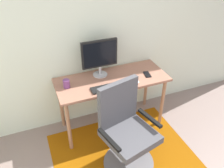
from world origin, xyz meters
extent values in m
cube|color=silver|center=(0.00, 2.20, 1.30)|extent=(6.00, 0.10, 2.60)
cube|color=#894605|center=(0.19, 1.25, 0.00)|extent=(1.61, 1.39, 0.01)
cube|color=#9E6A53|center=(0.27, 1.85, 0.72)|extent=(1.37, 0.56, 0.03)
cylinder|color=#A17152|center=(-0.36, 1.63, 0.35)|extent=(0.04, 0.04, 0.70)
cylinder|color=#A17152|center=(0.89, 1.63, 0.35)|extent=(0.04, 0.04, 0.70)
cylinder|color=#A17152|center=(-0.36, 2.07, 0.35)|extent=(0.04, 0.04, 0.70)
cylinder|color=#A17152|center=(0.89, 2.07, 0.35)|extent=(0.04, 0.04, 0.70)
cylinder|color=#B2B2B7|center=(0.16, 1.99, 0.74)|extent=(0.18, 0.18, 0.01)
cylinder|color=#B2B2B7|center=(0.16, 1.99, 0.80)|extent=(0.04, 0.04, 0.11)
cube|color=black|center=(0.16, 1.99, 1.03)|extent=(0.44, 0.04, 0.34)
cube|color=black|center=(0.16, 1.97, 1.03)|extent=(0.40, 0.00, 0.30)
cube|color=black|center=(0.17, 1.68, 0.74)|extent=(0.43, 0.13, 0.02)
ellipsoid|color=white|center=(0.51, 1.67, 0.75)|extent=(0.06, 0.10, 0.03)
cylinder|color=#6C3874|center=(-0.28, 1.87, 0.78)|extent=(0.08, 0.08, 0.10)
cube|color=black|center=(0.71, 1.77, 0.74)|extent=(0.09, 0.15, 0.01)
cylinder|color=slate|center=(0.19, 1.15, 0.03)|extent=(0.57, 0.57, 0.05)
cylinder|color=slate|center=(0.19, 1.15, 0.23)|extent=(0.06, 0.06, 0.37)
cube|color=#4C4C51|center=(0.19, 1.15, 0.46)|extent=(0.59, 0.59, 0.08)
cube|color=#4C4C51|center=(0.14, 1.36, 0.75)|extent=(0.47, 0.17, 0.51)
cube|color=black|center=(-0.07, 1.08, 0.57)|extent=(0.12, 0.34, 0.03)
cube|color=black|center=(0.45, 1.21, 0.57)|extent=(0.12, 0.34, 0.03)
camera|label=1|loc=(-0.63, -0.40, 2.25)|focal=37.64mm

